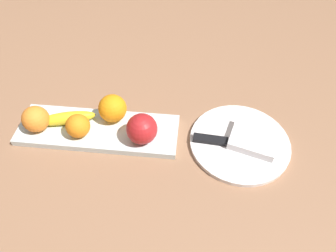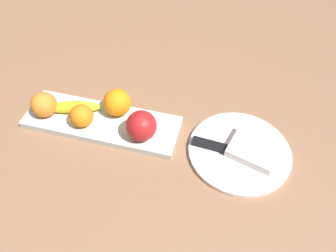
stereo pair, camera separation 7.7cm
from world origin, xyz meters
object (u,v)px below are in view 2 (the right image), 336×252
object	(u,v)px
banana	(73,107)
orange_near_banana	(82,116)
dinner_plate	(239,151)
apple	(142,125)
knife	(215,147)
orange_center	(44,105)
fruit_tray	(102,122)
folded_napkin	(254,150)
orange_near_apple	(117,103)

from	to	relation	value
banana	orange_near_banana	size ratio (longest dim) A/B	2.46
dinner_plate	orange_near_banana	bearing A→B (deg)	-176.66
apple	knife	size ratio (longest dim) A/B	0.44
apple	orange_center	world-z (taller)	apple
fruit_tray	knife	bearing A→B (deg)	-1.76
orange_center	orange_near_banana	bearing A→B (deg)	-4.57
folded_napkin	orange_center	bearing A→B (deg)	-178.46
banana	dinner_plate	bearing A→B (deg)	-17.37
apple	dinner_plate	world-z (taller)	apple
fruit_tray	dinner_plate	bearing A→B (deg)	-0.00
fruit_tray	orange_center	size ratio (longest dim) A/B	6.18
banana	folded_napkin	world-z (taller)	banana
fruit_tray	apple	world-z (taller)	apple
apple	orange_near_apple	size ratio (longest dim) A/B	1.05
orange_near_apple	folded_napkin	size ratio (longest dim) A/B	0.65
fruit_tray	orange_near_apple	size ratio (longest dim) A/B	5.68
apple	folded_napkin	size ratio (longest dim) A/B	0.68
orange_near_banana	fruit_tray	bearing A→B (deg)	31.18
folded_napkin	orange_near_banana	bearing A→B (deg)	-176.91
orange_near_apple	orange_center	xyz separation A→B (m)	(-0.19, -0.05, -0.00)
dinner_plate	folded_napkin	size ratio (longest dim) A/B	2.25
folded_napkin	banana	bearing A→B (deg)	178.84
orange_near_apple	dinner_plate	size ratio (longest dim) A/B	0.29
banana	knife	distance (m)	0.40
apple	knife	world-z (taller)	apple
orange_near_banana	orange_center	bearing A→B (deg)	175.43
orange_near_apple	orange_center	world-z (taller)	orange_near_apple
banana	orange_near_apple	distance (m)	0.13
banana	knife	xyz separation A→B (m)	(0.40, -0.02, -0.02)
folded_napkin	knife	world-z (taller)	folded_napkin
apple	banana	distance (m)	0.21
knife	banana	bearing A→B (deg)	-178.88
orange_near_banana	orange_center	distance (m)	0.11
banana	dinner_plate	world-z (taller)	banana
apple	orange_center	bearing A→B (deg)	178.55
orange_near_banana	banana	bearing A→B (deg)	142.30
orange_near_apple	folded_napkin	bearing A→B (deg)	-6.08
banana	orange_near_banana	world-z (taller)	orange_near_banana
fruit_tray	folded_napkin	distance (m)	0.41
orange_center	folded_napkin	size ratio (longest dim) A/B	0.60
orange_near_banana	orange_center	world-z (taller)	orange_center
apple	dinner_plate	distance (m)	0.26
knife	apple	bearing A→B (deg)	-172.26
banana	folded_napkin	distance (m)	0.49
banana	orange_near_apple	world-z (taller)	orange_near_apple
fruit_tray	orange_near_banana	distance (m)	0.06
fruit_tray	orange_near_banana	world-z (taller)	orange_near_banana
apple	orange_near_apple	bearing A→B (deg)	145.16
apple	orange_near_apple	distance (m)	0.11
fruit_tray	orange_near_banana	bearing A→B (deg)	-148.82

